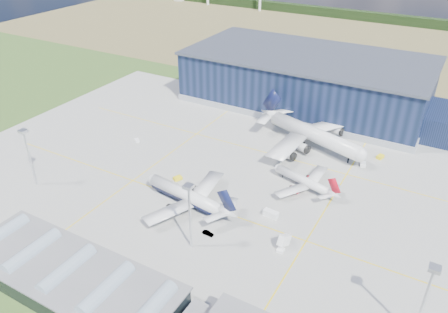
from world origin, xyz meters
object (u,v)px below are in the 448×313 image
light_mast_center (189,207)px  gse_tug_b (178,178)px  airliner_widebody (315,128)px  gse_cart_b (137,140)px  hangar (312,83)px  airliner_red (303,176)px  gse_van_a (271,214)px  car_b (208,233)px  airstair (284,243)px  gse_cart_a (363,164)px  light_mast_east (427,291)px  airliner_navy (186,189)px  car_a (143,278)px  gse_tug_c (380,157)px  light_mast_west (27,149)px

light_mast_center → gse_tug_b: light_mast_center is taller
airliner_widebody → gse_cart_b: (-69.85, -33.94, -8.86)m
hangar → airliner_red: hangar is taller
airliner_widebody → gse_van_a: airliner_widebody is taller
gse_cart_b → car_b: bearing=-88.2°
airstair → gse_cart_b: bearing=166.1°
airliner_widebody → gse_cart_a: (22.95, -4.98, -8.73)m
light_mast_east → car_b: light_mast_east is taller
airliner_navy → hangar: bearing=-85.8°
gse_cart_a → hangar: bearing=113.0°
gse_cart_a → car_a: 100.21m
airliner_navy → gse_cart_b: 53.91m
light_mast_center → airliner_widebody: bearing=82.3°
hangar → airliner_red: bearing=-71.9°
hangar → gse_tug_b: (-18.20, -95.75, -10.93)m
hangar → gse_tug_c: size_ratio=43.92×
gse_tug_c → car_b: 85.30m
hangar → gse_cart_a: bearing=-50.8°
gse_cart_a → car_b: gse_cart_a is taller
light_mast_center → airstair: 31.72m
car_b → gse_tug_c: bearing=-23.5°
hangar → light_mast_center: hangar is taller
light_mast_east → airliner_red: 67.98m
airliner_widebody → car_b: size_ratio=14.92×
light_mast_center → gse_tug_c: bearing=65.4°
gse_van_a → gse_tug_b: bearing=90.7°
gse_tug_b → gse_cart_b: bearing=179.5°
light_mast_center → car_b: 16.57m
gse_tug_b → gse_cart_b: size_ratio=1.20×
gse_tug_b → gse_tug_c: bearing=66.6°
gse_tug_b → light_mast_west: bearing=-121.1°
gse_tug_c → light_mast_east: bearing=-54.9°
light_mast_east → airliner_navy: 80.89m
gse_tug_b → light_mast_center: bearing=-23.0°
light_mast_east → gse_tug_c: 89.45m
airliner_navy → airstair: 38.74m
light_mast_west → gse_van_a: 90.10m
light_mast_center → gse_tug_c: 93.74m
airliner_navy → car_b: airliner_navy is taller
gse_van_a → car_b: size_ratio=1.33×
car_b → airliner_navy: bearing=58.0°
gse_van_a → light_mast_east: bearing=-112.3°
light_mast_center → airliner_navy: size_ratio=0.57×
airliner_red → gse_tug_b: (-43.37, -18.89, -4.18)m
light_mast_east → car_a: bearing=-165.5°
light_mast_west → airstair: light_mast_west is taller
light_mast_east → gse_cart_b: bearing=159.8°
airstair → gse_cart_a: bearing=88.3°
gse_tug_c → airliner_widebody: bearing=-153.1°
gse_cart_b → gse_tug_c: bearing=-34.3°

